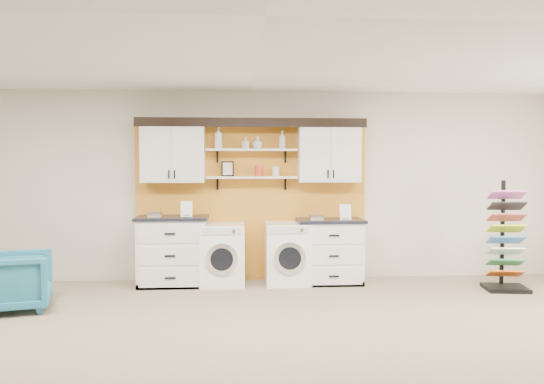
{
  "coord_description": "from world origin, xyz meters",
  "views": [
    {
      "loc": [
        -0.22,
        -3.91,
        1.72
      ],
      "look_at": [
        0.2,
        2.3,
        1.39
      ],
      "focal_mm": 35.0,
      "sensor_mm": 36.0,
      "label": 1
    }
  ],
  "objects": [
    {
      "name": "ceiling",
      "position": [
        0.0,
        0.0,
        2.8
      ],
      "size": [
        10.0,
        10.0,
        0.0
      ],
      "primitive_type": "plane",
      "rotation": [
        3.14,
        0.0,
        0.0
      ],
      "color": "white",
      "rests_on": "wall_back"
    },
    {
      "name": "wall_back",
      "position": [
        0.0,
        4.0,
        1.4
      ],
      "size": [
        10.0,
        0.0,
        10.0
      ],
      "primitive_type": "plane",
      "rotation": [
        1.57,
        0.0,
        0.0
      ],
      "color": "beige",
      "rests_on": "floor"
    },
    {
      "name": "accent_panel",
      "position": [
        0.0,
        3.96,
        1.2
      ],
      "size": [
        3.4,
        0.07,
        2.4
      ],
      "primitive_type": "cube",
      "color": "orange",
      "rests_on": "wall_back"
    },
    {
      "name": "upper_cabinet_left",
      "position": [
        -1.13,
        3.79,
        1.88
      ],
      "size": [
        0.9,
        0.35,
        0.84
      ],
      "color": "white",
      "rests_on": "wall_back"
    },
    {
      "name": "upper_cabinet_right",
      "position": [
        1.13,
        3.79,
        1.88
      ],
      "size": [
        0.9,
        0.35,
        0.84
      ],
      "color": "white",
      "rests_on": "wall_back"
    },
    {
      "name": "shelf_lower",
      "position": [
        0.0,
        3.8,
        1.53
      ],
      "size": [
        1.32,
        0.28,
        0.03
      ],
      "primitive_type": "cube",
      "color": "white",
      "rests_on": "wall_back"
    },
    {
      "name": "shelf_upper",
      "position": [
        0.0,
        3.8,
        1.93
      ],
      "size": [
        1.32,
        0.28,
        0.03
      ],
      "primitive_type": "cube",
      "color": "white",
      "rests_on": "wall_back"
    },
    {
      "name": "crown_molding",
      "position": [
        0.0,
        3.81,
        2.33
      ],
      "size": [
        3.3,
        0.41,
        0.13
      ],
      "color": "black",
      "rests_on": "wall_back"
    },
    {
      "name": "picture_frame",
      "position": [
        -0.35,
        3.85,
        1.66
      ],
      "size": [
        0.18,
        0.02,
        0.22
      ],
      "color": "black",
      "rests_on": "shelf_lower"
    },
    {
      "name": "canister_red",
      "position": [
        0.1,
        3.8,
        1.62
      ],
      "size": [
        0.11,
        0.11,
        0.16
      ],
      "primitive_type": "cylinder",
      "color": "red",
      "rests_on": "shelf_lower"
    },
    {
      "name": "canister_cream",
      "position": [
        0.35,
        3.8,
        1.61
      ],
      "size": [
        0.1,
        0.1,
        0.14
      ],
      "primitive_type": "cylinder",
      "color": "silver",
      "rests_on": "shelf_lower"
    },
    {
      "name": "base_cabinet_left",
      "position": [
        -1.13,
        3.64,
        0.49
      ],
      "size": [
        1.01,
        0.66,
        0.98
      ],
      "color": "white",
      "rests_on": "floor"
    },
    {
      "name": "base_cabinet_right",
      "position": [
        1.13,
        3.64,
        0.46
      ],
      "size": [
        0.95,
        0.66,
        0.93
      ],
      "color": "white",
      "rests_on": "floor"
    },
    {
      "name": "washer",
      "position": [
        -0.42,
        3.64,
        0.44
      ],
      "size": [
        0.62,
        0.71,
        0.87
      ],
      "color": "white",
      "rests_on": "floor"
    },
    {
      "name": "dryer",
      "position": [
        0.51,
        3.64,
        0.44
      ],
      "size": [
        0.63,
        0.71,
        0.88
      ],
      "color": "white",
      "rests_on": "floor"
    },
    {
      "name": "sample_rack",
      "position": [
        3.45,
        3.05,
        0.49
      ],
      "size": [
        0.61,
        0.53,
        1.5
      ],
      "rotation": [
        0.0,
        0.0,
        -0.15
      ],
      "color": "black",
      "rests_on": "floor"
    },
    {
      "name": "armchair",
      "position": [
        -2.81,
        2.45,
        0.34
      ],
      "size": [
        0.91,
        0.9,
        0.68
      ],
      "primitive_type": "imported",
      "rotation": [
        0.0,
        0.0,
        1.83
      ],
      "color": "#206C8E",
      "rests_on": "floor"
    },
    {
      "name": "soap_bottle_a",
      "position": [
        -0.48,
        3.8,
        2.1
      ],
      "size": [
        0.16,
        0.16,
        0.31
      ],
      "primitive_type": "imported",
      "rotation": [
        0.0,
        0.0,
        0.52
      ],
      "color": "silver",
      "rests_on": "shelf_upper"
    },
    {
      "name": "soap_bottle_b",
      "position": [
        -0.09,
        3.8,
        2.03
      ],
      "size": [
        0.11,
        0.11,
        0.16
      ],
      "primitive_type": "imported",
      "rotation": [
        0.0,
        0.0,
        2.26
      ],
      "color": "silver",
      "rests_on": "shelf_upper"
    },
    {
      "name": "soap_bottle_c",
      "position": [
        0.08,
        3.8,
        2.04
      ],
      "size": [
        0.2,
        0.2,
        0.18
      ],
      "primitive_type": "imported",
      "rotation": [
        0.0,
        0.0,
        4.1
      ],
      "color": "silver",
      "rests_on": "shelf_upper"
    },
    {
      "name": "soap_bottle_d",
      "position": [
        0.44,
        3.8,
        2.08
      ],
      "size": [
        0.12,
        0.13,
        0.26
      ],
      "primitive_type": "imported",
      "rotation": [
        0.0,
        0.0,
        0.28
      ],
      "color": "silver",
      "rests_on": "shelf_upper"
    }
  ]
}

